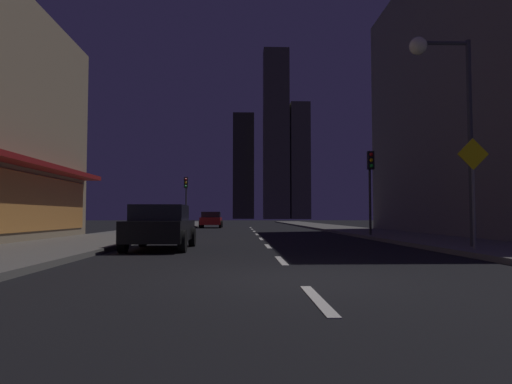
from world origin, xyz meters
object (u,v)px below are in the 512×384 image
car_parked_near (161,227)px  traffic_light_near_right (370,174)px  fire_hydrant_far_left (164,226)px  car_parked_far (211,220)px  traffic_light_far_left (186,191)px  pedestrian_crossing_sign (473,183)px  street_lamp_right (443,89)px

car_parked_near → traffic_light_near_right: 11.96m
fire_hydrant_far_left → traffic_light_near_right: traffic_light_near_right is taller
car_parked_far → traffic_light_far_left: traffic_light_far_left is taller
traffic_light_near_right → traffic_light_far_left: same height
pedestrian_crossing_sign → traffic_light_near_right: bearing=90.6°
car_parked_near → traffic_light_far_left: (-1.90, 23.29, 2.45)m
fire_hydrant_far_left → street_lamp_right: street_lamp_right is taller
car_parked_near → traffic_light_far_left: 23.49m
traffic_light_near_right → traffic_light_far_left: (-11.00, 15.92, 0.00)m
car_parked_near → fire_hydrant_far_left: size_ratio=6.48×
fire_hydrant_far_left → pedestrian_crossing_sign: (11.50, -17.36, 1.56)m
fire_hydrant_far_left → traffic_light_far_left: 8.81m
traffic_light_near_right → fire_hydrant_far_left: bearing=146.5°
car_parked_far → street_lamp_right: street_lamp_right is taller
car_parked_near → traffic_light_far_left: bearing=94.7°
car_parked_near → pedestrian_crossing_sign: size_ratio=1.34×
car_parked_far → traffic_light_far_left: bearing=-118.3°
car_parked_near → car_parked_far: bearing=90.0°
pedestrian_crossing_sign → traffic_light_far_left: bearing=113.3°
fire_hydrant_far_left → pedestrian_crossing_sign: bearing=-56.5°
traffic_light_far_left → fire_hydrant_far_left: bearing=-92.7°
traffic_light_near_right → pedestrian_crossing_sign: bearing=-89.4°
traffic_light_far_left → street_lamp_right: 26.83m
car_parked_far → pedestrian_crossing_sign: 30.70m
traffic_light_far_left → street_lamp_right: bearing=-66.0°
car_parked_near → car_parked_far: size_ratio=1.00×
street_lamp_right → fire_hydrant_far_left: bearing=125.0°
pedestrian_crossing_sign → car_parked_near: bearing=165.1°
fire_hydrant_far_left → street_lamp_right: 20.18m
car_parked_near → street_lamp_right: (8.98, -1.16, 4.33)m
street_lamp_right → pedestrian_crossing_sign: (0.22, -1.28, -3.05)m
fire_hydrant_far_left → pedestrian_crossing_sign: 20.89m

